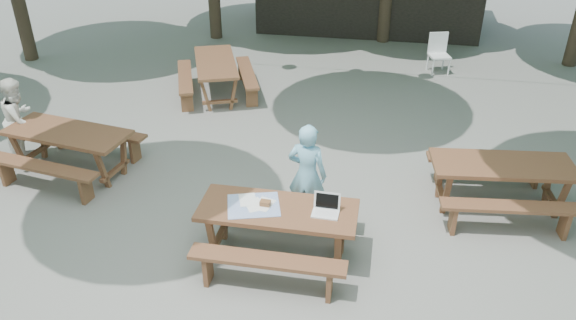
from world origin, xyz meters
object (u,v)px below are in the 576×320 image
(picnic_table_nw, at_px, (71,151))
(woman, at_px, (307,175))
(main_picnic_table, at_px, (278,231))
(plastic_chair, at_px, (438,62))
(second_person, at_px, (20,119))

(picnic_table_nw, height_order, woman, woman)
(main_picnic_table, height_order, picnic_table_nw, same)
(picnic_table_nw, relative_size, woman, 1.40)
(main_picnic_table, bearing_deg, plastic_chair, 71.84)
(woman, distance_m, second_person, 5.06)
(plastic_chair, bearing_deg, woman, -124.89)
(second_person, relative_size, plastic_chair, 1.60)
(picnic_table_nw, relative_size, plastic_chair, 2.37)
(picnic_table_nw, bearing_deg, woman, 0.37)
(main_picnic_table, relative_size, picnic_table_nw, 0.94)
(main_picnic_table, height_order, second_person, second_person)
(second_person, bearing_deg, main_picnic_table, -121.32)
(picnic_table_nw, relative_size, second_person, 1.48)
(picnic_table_nw, xyz_separation_m, woman, (3.95, -0.63, 0.37))
(plastic_chair, bearing_deg, second_person, -159.20)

